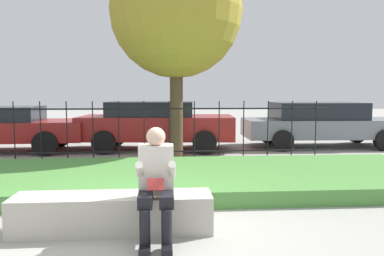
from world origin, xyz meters
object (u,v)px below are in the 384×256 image
(stone_bench, at_px, (113,215))
(car_parked_right, at_px, (321,123))
(person_seated_reader, at_px, (156,180))
(car_parked_center, at_px, (156,124))
(tree_behind_fence, at_px, (176,12))

(stone_bench, bearing_deg, car_parked_right, 50.82)
(person_seated_reader, distance_m, car_parked_center, 6.47)
(person_seated_reader, xyz_separation_m, car_parked_center, (-0.15, 6.47, 0.06))
(car_parked_right, height_order, tree_behind_fence, tree_behind_fence)
(car_parked_center, xyz_separation_m, tree_behind_fence, (0.54, -1.20, 2.80))
(person_seated_reader, height_order, tree_behind_fence, tree_behind_fence)
(person_seated_reader, xyz_separation_m, car_parked_right, (4.71, 6.68, 0.03))
(car_parked_right, relative_size, tree_behind_fence, 0.90)
(stone_bench, relative_size, car_parked_right, 0.49)
(car_parked_right, xyz_separation_m, car_parked_center, (-4.85, -0.21, 0.03))
(car_parked_center, relative_size, tree_behind_fence, 0.84)
(person_seated_reader, relative_size, tree_behind_fence, 0.24)
(tree_behind_fence, bearing_deg, car_parked_center, 114.33)
(car_parked_center, bearing_deg, car_parked_right, 6.72)
(tree_behind_fence, bearing_deg, person_seated_reader, -94.29)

